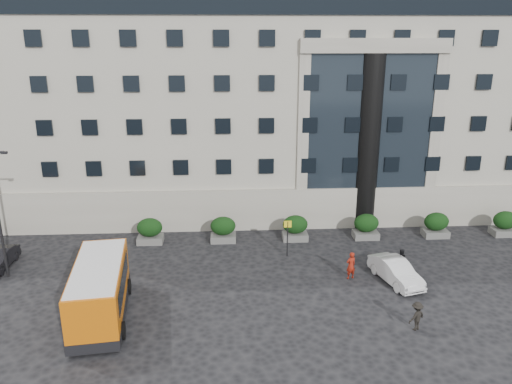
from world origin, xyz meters
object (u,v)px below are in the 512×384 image
(hedge_e, at_px, (436,225))
(hedge_f, at_px, (505,223))
(pedestrian_c, at_px, (417,316))
(hedge_c, at_px, (295,228))
(minibus, at_px, (100,289))
(red_truck, at_px, (58,187))
(bus_stop_sign, at_px, (288,232))
(hedge_a, at_px, (150,231))
(white_taxi, at_px, (396,271))
(pedestrian_b, at_px, (401,261))
(hedge_b, at_px, (223,229))
(hedge_d, at_px, (366,226))
(pedestrian_a, at_px, (351,265))

(hedge_e, relative_size, hedge_f, 1.00)
(pedestrian_c, bearing_deg, hedge_c, -98.49)
(minibus, xyz_separation_m, red_truck, (-8.01, 18.70, -0.01))
(bus_stop_sign, xyz_separation_m, red_truck, (-18.63, 11.74, -0.10))
(hedge_a, bearing_deg, bus_stop_sign, -16.42)
(white_taxi, bearing_deg, hedge_f, 17.51)
(white_taxi, bearing_deg, bus_stop_sign, 131.02)
(hedge_a, bearing_deg, pedestrian_b, -18.61)
(hedge_a, distance_m, hedge_b, 5.20)
(hedge_a, xyz_separation_m, hedge_d, (15.60, 0.00, 0.00))
(bus_stop_sign, distance_m, pedestrian_a, 4.95)
(hedge_b, xyz_separation_m, hedge_f, (20.80, 0.00, 0.00))
(pedestrian_b, relative_size, pedestrian_c, 0.99)
(minibus, height_order, pedestrian_b, minibus)
(bus_stop_sign, relative_size, red_truck, 0.42)
(minibus, height_order, red_truck, red_truck)
(red_truck, bearing_deg, hedge_d, -16.78)
(hedge_e, xyz_separation_m, hedge_f, (5.20, 0.00, 0.00))
(bus_stop_sign, bearing_deg, hedge_a, 163.58)
(hedge_d, bearing_deg, hedge_a, 180.00)
(pedestrian_a, xyz_separation_m, pedestrian_c, (1.98, -5.66, -0.10))
(bus_stop_sign, relative_size, pedestrian_a, 1.46)
(red_truck, bearing_deg, hedge_e, -13.54)
(bus_stop_sign, height_order, white_taxi, bus_stop_sign)
(white_taxi, height_order, pedestrian_b, pedestrian_b)
(hedge_a, distance_m, pedestrian_b, 17.20)
(hedge_f, distance_m, pedestrian_c, 16.22)
(minibus, bearing_deg, hedge_d, 23.41)
(hedge_e, height_order, hedge_f, same)
(hedge_c, bearing_deg, pedestrian_c, -69.00)
(hedge_b, bearing_deg, bus_stop_sign, -33.07)
(pedestrian_a, relative_size, pedestrian_b, 1.13)
(hedge_e, bearing_deg, pedestrian_b, -129.33)
(red_truck, bearing_deg, hedge_f, -11.19)
(white_taxi, bearing_deg, hedge_c, 111.65)
(hedge_a, relative_size, hedge_c, 1.00)
(hedge_f, distance_m, white_taxi, 12.45)
(bus_stop_sign, bearing_deg, minibus, -146.77)
(hedge_f, distance_m, pedestrian_b, 11.15)
(pedestrian_a, xyz_separation_m, pedestrian_b, (3.32, 0.72, -0.10))
(hedge_a, distance_m, hedge_d, 15.60)
(hedge_c, distance_m, pedestrian_c, 12.72)
(hedge_c, xyz_separation_m, pedestrian_b, (5.90, -5.49, -0.17))
(hedge_d, xyz_separation_m, pedestrian_b, (0.70, -5.49, -0.17))
(hedge_a, distance_m, hedge_f, 26.00)
(hedge_a, bearing_deg, red_truck, 135.61)
(hedge_d, height_order, hedge_e, same)
(pedestrian_a, height_order, pedestrian_c, pedestrian_a)
(hedge_b, distance_m, red_truck, 16.91)
(pedestrian_c, bearing_deg, hedge_a, -67.94)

